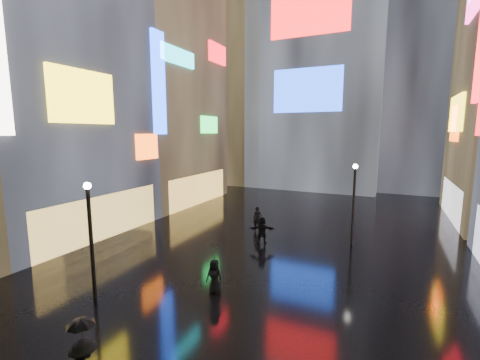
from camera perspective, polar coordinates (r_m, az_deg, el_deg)
The scene contains 13 objects.
ground at distance 23.10m, azimuth 8.52°, elevation -9.66°, with size 140.00×140.00×0.00m, color black.
building_left_mid at distance 27.18m, azimuth -31.74°, elevation 17.47°, with size 10.28×12.70×24.00m.
building_left_far at distance 35.16m, azimuth -14.60°, elevation 14.46°, with size 10.28×12.00×22.00m.
tower_main at distance 48.02m, azimuth 14.33°, elevation 25.00°, with size 16.00×14.20×42.00m.
tower_flank_right at distance 48.21m, azimuth 29.63°, elevation 19.20°, with size 12.00×12.00×34.00m, color black.
tower_flank_left at distance 47.91m, azimuth -0.04°, elevation 15.49°, with size 10.00×10.00×26.00m, color black.
lamp_near at distance 14.55m, azimuth -24.98°, elevation -9.16°, with size 0.30×0.30×5.20m.
lamp_far at distance 21.51m, azimuth 19.55°, elevation -3.30°, with size 0.30×0.30×5.20m.
pedestrian_4 at distance 14.97m, azimuth -4.57°, elevation -16.73°, with size 0.77×0.50×1.57m, color black.
pedestrian_5 at distance 21.03m, azimuth 3.92°, elevation -8.91°, with size 1.62×0.52×1.75m, color black.
pedestrian_6 at distance 23.79m, azimuth 3.10°, elevation -6.87°, with size 0.63×0.41×1.73m, color black.
umbrella_1 at distance 9.85m, azimuth -26.40°, elevation -22.64°, with size 0.69×0.69×0.61m, color black.
umbrella_2 at distance 14.51m, azimuth -4.63°, elevation -12.51°, with size 0.87×0.88×0.79m, color black.
Camera 1 is at (6.10, -1.10, 7.15)m, focal length 24.00 mm.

